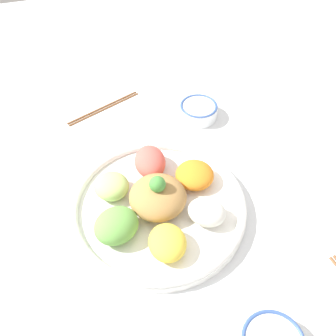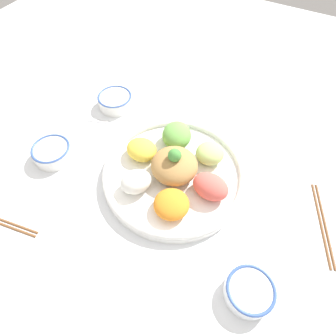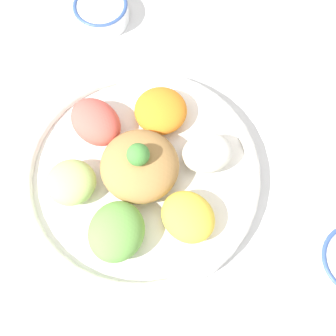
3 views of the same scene
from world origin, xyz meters
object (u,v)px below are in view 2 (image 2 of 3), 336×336
object	(u,v)px
sauce_bowl_dark	(249,291)
sauce_bowl_red	(52,152)
rice_bowl_blue	(115,100)
chopsticks_pair_near	(323,223)
salad_platter	(174,170)
serving_spoon_main	(84,119)
chopsticks_pair_far	(0,221)

from	to	relation	value
sauce_bowl_dark	sauce_bowl_red	bearing A→B (deg)	-97.56
rice_bowl_blue	chopsticks_pair_near	bearing A→B (deg)	81.49
chopsticks_pair_near	sauce_bowl_dark	bearing A→B (deg)	-46.27
salad_platter	sauce_bowl_dark	world-z (taller)	salad_platter
salad_platter	rice_bowl_blue	distance (m)	0.36
sauce_bowl_red	serving_spoon_main	bearing A→B (deg)	-171.77
sauce_bowl_dark	chopsticks_pair_far	bearing A→B (deg)	-76.83
rice_bowl_blue	sauce_bowl_dark	world-z (taller)	same
salad_platter	sauce_bowl_red	distance (m)	0.36
salad_platter	chopsticks_pair_far	bearing A→B (deg)	-43.40
sauce_bowl_dark	serving_spoon_main	xyz separation A→B (m)	(-0.25, -0.66, -0.02)
salad_platter	chopsticks_pair_near	xyz separation A→B (m)	(-0.06, 0.40, -0.03)
sauce_bowl_red	sauce_bowl_dark	size ratio (longest dim) A/B	1.06
sauce_bowl_red	rice_bowl_blue	xyz separation A→B (m)	(-0.28, 0.03, -0.00)
chopsticks_pair_near	chopsticks_pair_far	xyz separation A→B (m)	(0.40, -0.72, -0.00)
chopsticks_pair_near	salad_platter	bearing A→B (deg)	-104.56
salad_platter	serving_spoon_main	size ratio (longest dim) A/B	3.13
sauce_bowl_red	chopsticks_pair_far	size ratio (longest dim) A/B	0.51
chopsticks_pair_far	serving_spoon_main	xyz separation A→B (m)	(-0.40, -0.05, -0.00)
chopsticks_pair_near	serving_spoon_main	bearing A→B (deg)	-112.41
rice_bowl_blue	serving_spoon_main	size ratio (longest dim) A/B	0.91
rice_bowl_blue	serving_spoon_main	xyz separation A→B (m)	(0.11, -0.05, -0.02)
salad_platter	sauce_bowl_red	bearing A→B (deg)	-71.84
salad_platter	serving_spoon_main	xyz separation A→B (m)	(-0.06, -0.37, -0.03)
sauce_bowl_red	chopsticks_pair_far	distance (m)	0.23
rice_bowl_blue	sauce_bowl_dark	distance (m)	0.70
sauce_bowl_red	serving_spoon_main	size ratio (longest dim) A/B	0.88
serving_spoon_main	salad_platter	bearing A→B (deg)	-28.38
sauce_bowl_dark	chopsticks_pair_near	distance (m)	0.28
sauce_bowl_red	chopsticks_pair_near	world-z (taller)	sauce_bowl_red
sauce_bowl_red	rice_bowl_blue	distance (m)	0.28
chopsticks_pair_far	rice_bowl_blue	bearing A→B (deg)	-100.54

